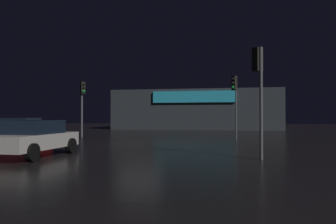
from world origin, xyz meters
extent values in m
plane|color=black|center=(0.00, 0.00, 0.00)|extent=(120.00, 120.00, 0.00)
cube|color=#33383D|center=(0.71, 25.55, 2.45)|extent=(20.65, 9.67, 4.91)
cube|color=#33CCF2|center=(0.71, 20.57, 3.93)|extent=(9.72, 0.24, 1.36)
cylinder|color=#595B60|center=(5.47, 5.42, 2.20)|extent=(0.11, 0.11, 4.40)
cube|color=black|center=(5.36, 5.31, 3.90)|extent=(0.41, 0.41, 0.99)
sphere|color=black|center=(5.25, 5.19, 4.20)|extent=(0.20, 0.20, 0.20)
sphere|color=black|center=(5.25, 5.19, 3.90)|extent=(0.20, 0.20, 0.20)
sphere|color=#19D13F|center=(5.25, 5.19, 3.61)|extent=(0.20, 0.20, 0.20)
cylinder|color=#595B60|center=(-6.19, 5.63, 2.12)|extent=(0.15, 0.15, 4.24)
cube|color=black|center=(-6.08, 5.52, 3.79)|extent=(0.41, 0.41, 0.90)
sphere|color=black|center=(-5.96, 5.41, 4.06)|extent=(0.20, 0.20, 0.20)
sphere|color=black|center=(-5.96, 5.41, 3.79)|extent=(0.20, 0.20, 0.20)
sphere|color=#19D13F|center=(-5.96, 5.41, 3.52)|extent=(0.20, 0.20, 0.20)
cylinder|color=#595B60|center=(6.26, -5.85, 2.03)|extent=(0.12, 0.12, 4.06)
cube|color=black|center=(6.14, -5.75, 3.63)|extent=(0.41, 0.41, 0.86)
sphere|color=red|center=(6.02, -5.64, 3.89)|extent=(0.20, 0.20, 0.20)
sphere|color=black|center=(6.02, -5.64, 3.63)|extent=(0.20, 0.20, 0.20)
sphere|color=black|center=(6.02, -5.64, 3.38)|extent=(0.20, 0.20, 0.20)
cube|color=#A51414|center=(-8.07, 0.10, 0.68)|extent=(4.44, 1.87, 0.67)
cube|color=black|center=(-7.73, 0.09, 1.25)|extent=(2.27, 1.60, 0.48)
cylinder|color=black|center=(-9.47, 1.00, 0.34)|extent=(0.70, 0.25, 0.69)
cylinder|color=black|center=(-6.67, -0.80, 0.34)|extent=(0.70, 0.25, 0.69)
cylinder|color=black|center=(-6.60, 0.87, 0.34)|extent=(0.70, 0.25, 0.69)
cube|color=silver|center=(-2.33, -6.56, 0.60)|extent=(1.71, 4.23, 0.57)
cube|color=black|center=(-2.33, -6.56, 1.15)|extent=(1.53, 2.17, 0.53)
cylinder|color=black|center=(-3.19, -5.17, 0.32)|extent=(0.22, 0.64, 0.64)
cylinder|color=black|center=(-1.50, -5.16, 0.32)|extent=(0.22, 0.64, 0.64)
cylinder|color=black|center=(-1.48, -7.95, 0.32)|extent=(0.22, 0.64, 0.64)
camera|label=1|loc=(5.26, -18.20, 1.53)|focal=35.49mm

